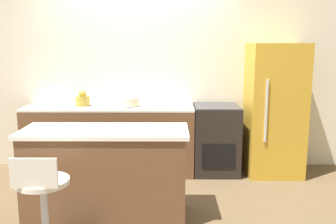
% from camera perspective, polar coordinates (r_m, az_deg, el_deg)
% --- Properties ---
extents(ground_plane, '(14.00, 14.00, 0.00)m').
position_cam_1_polar(ground_plane, '(4.86, -5.31, -10.26)').
color(ground_plane, brown).
extents(wall_back, '(8.00, 0.06, 2.60)m').
position_cam_1_polar(wall_back, '(5.21, -4.85, 5.85)').
color(wall_back, beige).
rests_on(wall_back, ground_plane).
extents(back_counter, '(2.21, 0.60, 0.91)m').
position_cam_1_polar(back_counter, '(5.07, -8.79, -4.11)').
color(back_counter, brown).
rests_on(back_counter, ground_plane).
extents(kitchen_island, '(1.61, 0.61, 0.90)m').
position_cam_1_polar(kitchen_island, '(3.80, -9.42, -9.19)').
color(kitchen_island, brown).
rests_on(kitchen_island, ground_plane).
extents(oven_range, '(0.59, 0.61, 0.91)m').
position_cam_1_polar(oven_range, '(5.04, 7.30, -4.13)').
color(oven_range, black).
rests_on(oven_range, ground_plane).
extents(refrigerator, '(0.70, 0.67, 1.72)m').
position_cam_1_polar(refrigerator, '(5.08, 15.88, 0.34)').
color(refrigerator, gold).
rests_on(refrigerator, ground_plane).
extents(stool_chair, '(0.43, 0.43, 0.87)m').
position_cam_1_polar(stool_chair, '(3.28, -18.51, -12.97)').
color(stool_chair, '#B7B7BC').
rests_on(stool_chair, ground_plane).
extents(kettle, '(0.19, 0.19, 0.21)m').
position_cam_1_polar(kettle, '(5.01, -12.88, 1.86)').
color(kettle, '#B29333').
rests_on(kettle, back_counter).
extents(mixing_bowl, '(0.24, 0.24, 0.11)m').
position_cam_1_polar(mixing_bowl, '(4.90, -5.76, 1.57)').
color(mixing_bowl, '#C1B28E').
rests_on(mixing_bowl, back_counter).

